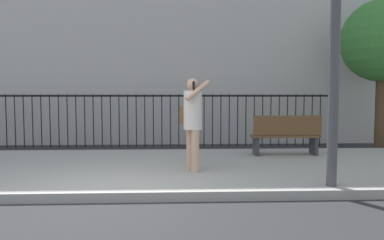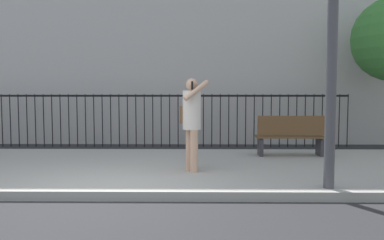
{
  "view_description": "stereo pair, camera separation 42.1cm",
  "coord_description": "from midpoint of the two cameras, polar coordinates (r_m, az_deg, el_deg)",
  "views": [
    {
      "loc": [
        1.03,
        -5.52,
        1.6
      ],
      "look_at": [
        1.36,
        1.83,
        1.1
      ],
      "focal_mm": 35.5,
      "sensor_mm": 36.0,
      "label": 1
    },
    {
      "loc": [
        1.45,
        -5.53,
        1.6
      ],
      "look_at": [
        1.36,
        1.83,
        1.1
      ],
      "focal_mm": 35.5,
      "sensor_mm": 36.0,
      "label": 2
    }
  ],
  "objects": [
    {
      "name": "pedestrian_on_phone",
      "position": [
        7.09,
        -1.68,
        0.37
      ],
      "size": [
        0.57,
        0.72,
        1.74
      ],
      "color": "tan",
      "rests_on": "sidewalk"
    },
    {
      "name": "iron_fence",
      "position": [
        11.51,
        -8.79,
        0.98
      ],
      "size": [
        12.03,
        0.04,
        1.6
      ],
      "color": "black",
      "rests_on": "ground"
    },
    {
      "name": "ground_plane",
      "position": [
        5.88,
        -15.01,
        -11.99
      ],
      "size": [
        60.0,
        60.0,
        0.0
      ],
      "primitive_type": "plane",
      "color": "#28282B"
    },
    {
      "name": "sidewalk",
      "position": [
        7.97,
        -11.6,
        -7.2
      ],
      "size": [
        28.0,
        4.4,
        0.15
      ],
      "primitive_type": "cube",
      "color": "#9E9B93",
      "rests_on": "ground"
    },
    {
      "name": "street_bench",
      "position": [
        9.2,
        12.68,
        -2.11
      ],
      "size": [
        1.6,
        0.45,
        0.95
      ],
      "color": "brown",
      "rests_on": "sidewalk"
    },
    {
      "name": "street_tree_near",
      "position": [
        11.96,
        25.85,
        10.57
      ],
      "size": [
        2.31,
        2.31,
        4.25
      ],
      "color": "#4C3823",
      "rests_on": "ground"
    }
  ]
}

